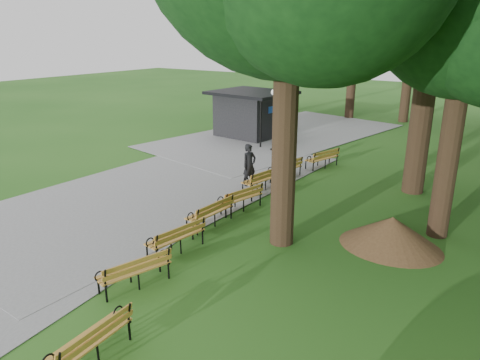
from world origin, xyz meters
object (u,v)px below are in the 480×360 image
Objects in this scene: lamp_post at (274,107)px; bench_4 at (239,198)px; bench_1 at (134,270)px; bench_6 at (284,169)px; bench_3 at (210,212)px; bench_0 at (88,341)px; bench_2 at (175,237)px; bench_5 at (261,179)px; kiosk at (249,114)px; person at (249,165)px; dirt_mound at (391,232)px; bench_7 at (322,158)px.

lamp_post reaches higher than bench_4.
bench_1 and bench_6 have the same top height.
lamp_post is 1.68× the size of bench_3.
bench_2 is (-1.69, 4.25, 0.00)m from bench_0.
bench_2 and bench_4 have the same top height.
lamp_post is at bearing -147.34° from bench_1.
lamp_post reaches higher than bench_5.
bench_1 is at bearing -61.03° from kiosk.
bench_0 is (8.14, -17.86, -0.91)m from kiosk.
bench_1 is 5.58m from bench_4.
person is 1.79m from bench_6.
dirt_mound is at bearing 153.97° from bench_0.
lamp_post is 14.03m from bench_1.
person is 0.91× the size of bench_5.
person is 0.40× the size of kiosk.
bench_1 is at bearing -73.53° from lamp_post.
dirt_mound is at bearing 54.73° from bench_7.
bench_2 is at bearing -151.56° from bench_1.
bench_2 and bench_6 have the same top height.
bench_4 is (-5.21, -0.14, -0.02)m from dirt_mound.
kiosk is 11.80m from bench_4.
bench_5 and bench_6 have the same top height.
lamp_post is 1.68× the size of bench_1.
bench_7 is at bearing -169.12° from bench_4.
bench_5 is 1.71m from bench_6.
bench_2 is at bearing -59.51° from kiosk.
bench_4 is (-0.29, 3.59, 0.00)m from bench_2.
lamp_post is 10.10m from bench_3.
bench_1 is 1.00× the size of bench_2.
dirt_mound is 1.29× the size of bench_2.
bench_4 is (-0.72, 5.54, 0.00)m from bench_1.
bench_4 is at bearing -166.48° from bench_2.
lamp_post is 6.49m from bench_5.
bench_3 is (-0.76, 3.93, 0.00)m from bench_1.
kiosk reaches higher than bench_3.
bench_2 is (6.46, -13.61, -0.91)m from kiosk.
bench_0 is at bearing 21.49° from bench_3.
bench_3 is (1.07, -3.94, -0.43)m from person.
bench_5 and bench_7 have the same top height.
bench_5 is at bearing -155.07° from bench_1.
bench_4 is at bearing 22.06° from bench_5.
kiosk is at bearing -103.80° from bench_7.
lamp_post is 12.07m from bench_2.
bench_6 is 2.54m from bench_7.
bench_6 is (-2.40, 11.77, 0.00)m from bench_0.
kiosk is 1.76× the size of dirt_mound.
bench_7 is at bearing -22.36° from lamp_post.
bench_5 is at bearing -170.25° from bench_0.
bench_6 is (-5.63, 3.79, -0.02)m from dirt_mound.
bench_2 is 2.01m from bench_3.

